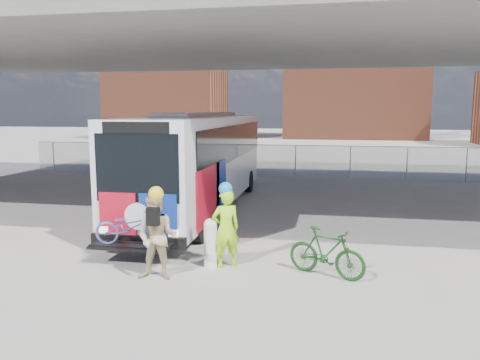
% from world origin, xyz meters
% --- Properties ---
extents(ground, '(160.00, 160.00, 0.00)m').
position_xyz_m(ground, '(0.00, 0.00, 0.00)').
color(ground, '#9E9991').
rests_on(ground, ground).
extents(bus, '(2.67, 12.93, 3.69)m').
position_xyz_m(bus, '(-2.00, 2.77, 2.11)').
color(bus, silver).
rests_on(bus, ground).
extents(overpass, '(40.00, 16.00, 7.95)m').
position_xyz_m(overpass, '(0.00, 4.00, 6.54)').
color(overpass, '#605E59').
rests_on(overpass, ground).
extents(chainlink_fence, '(30.00, 0.06, 30.00)m').
position_xyz_m(chainlink_fence, '(0.00, 12.00, 1.42)').
color(chainlink_fence, gray).
rests_on(chainlink_fence, ground).
extents(brick_buildings, '(54.00, 22.00, 12.00)m').
position_xyz_m(brick_buildings, '(1.23, 48.23, 5.42)').
color(brick_buildings, brown).
rests_on(brick_buildings, ground).
extents(smokestack, '(2.20, 2.20, 25.00)m').
position_xyz_m(smokestack, '(14.00, 55.00, 12.50)').
color(smokestack, brown).
rests_on(smokestack, ground).
extents(bollard, '(0.32, 0.32, 1.21)m').
position_xyz_m(bollard, '(0.01, -3.65, 0.65)').
color(bollard, white).
rests_on(bollard, ground).
extents(cyclist_hivis, '(0.83, 0.75, 2.10)m').
position_xyz_m(cyclist_hivis, '(0.37, -3.55, 1.01)').
color(cyclist_hivis, '#A8F319').
rests_on(cyclist_hivis, ground).
extents(cyclist_tan, '(0.98, 0.78, 2.14)m').
position_xyz_m(cyclist_tan, '(-0.96, -4.68, 1.01)').
color(cyclist_tan, tan).
rests_on(cyclist_tan, ground).
extents(bike_parked, '(1.94, 1.25, 1.13)m').
position_xyz_m(bike_parked, '(2.78, -3.78, 0.57)').
color(bike_parked, '#144116').
rests_on(bike_parked, ground).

